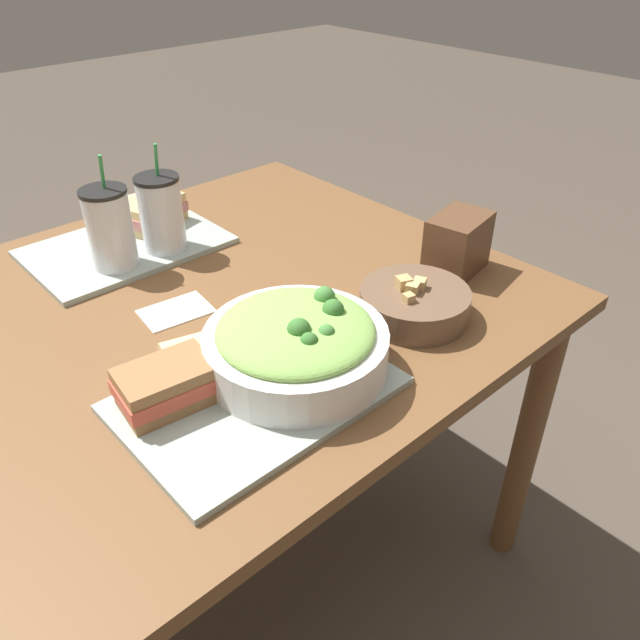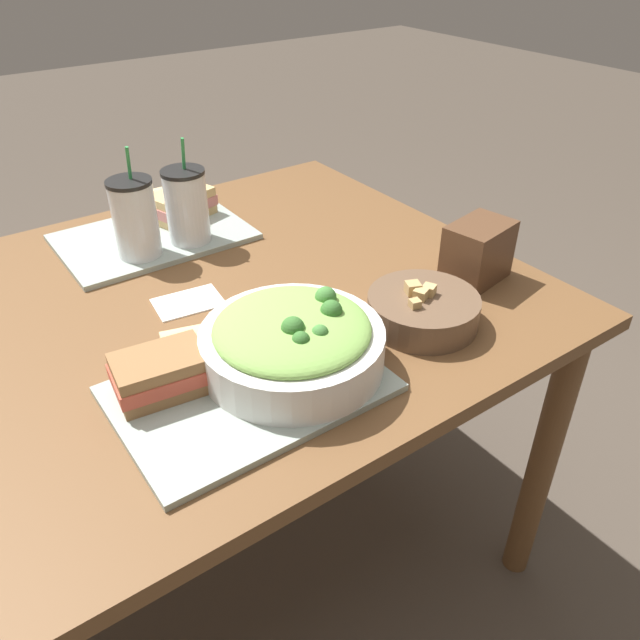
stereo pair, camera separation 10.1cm
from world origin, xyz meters
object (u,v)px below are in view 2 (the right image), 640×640
object	(u,v)px
sandwich_far	(182,205)
napkin_folded	(188,302)
drink_cup_dark	(135,221)
drink_cup_red	(187,208)
sandwich_near	(161,373)
baguette_near	(209,340)
chip_bag	(477,252)
soup_bowl	(423,309)
salad_bowl	(293,341)
baguette_far	(165,199)

from	to	relation	value
sandwich_far	napkin_folded	distance (m)	0.37
drink_cup_dark	drink_cup_red	distance (m)	0.12
sandwich_near	napkin_folded	distance (m)	0.27
sandwich_near	sandwich_far	xyz separation A→B (m)	(0.30, 0.56, 0.00)
baguette_near	chip_bag	world-z (taller)	chip_bag
soup_bowl	baguette_near	xyz separation A→B (m)	(-0.36, 0.12, 0.01)
salad_bowl	baguette_far	size ratio (longest dim) A/B	2.74
sandwich_far	drink_cup_dark	size ratio (longest dim) A/B	0.72
salad_bowl	baguette_near	bearing A→B (deg)	133.55
sandwich_far	napkin_folded	xyz separation A→B (m)	(-0.15, -0.34, -0.04)
sandwich_near	napkin_folded	size ratio (longest dim) A/B	1.13
sandwich_far	drink_cup_red	distance (m)	0.13
sandwich_far	soup_bowl	bearing A→B (deg)	-92.27
salad_bowl	sandwich_far	bearing A→B (deg)	80.92
salad_bowl	sandwich_near	distance (m)	0.21
sandwich_near	baguette_far	xyz separation A→B (m)	(0.28, 0.62, -0.00)
napkin_folded	drink_cup_red	bearing A→B (deg)	62.84
drink_cup_red	baguette_near	bearing A→B (deg)	-111.38
chip_bag	salad_bowl	bearing A→B (deg)	174.48
salad_bowl	baguette_near	xyz separation A→B (m)	(-0.10, 0.10, -0.02)
chip_bag	soup_bowl	bearing A→B (deg)	-174.08
sandwich_near	baguette_far	distance (m)	0.68
drink_cup_dark	salad_bowl	bearing A→B (deg)	-84.07
sandwich_far	drink_cup_dark	world-z (taller)	drink_cup_dark
soup_bowl	napkin_folded	size ratio (longest dim) A/B	1.48
salad_bowl	sandwich_far	distance (m)	0.64
drink_cup_dark	sandwich_near	bearing A→B (deg)	-107.86
baguette_near	sandwich_near	bearing A→B (deg)	126.05
chip_bag	napkin_folded	world-z (taller)	chip_bag
drink_cup_dark	drink_cup_red	world-z (taller)	drink_cup_dark
soup_bowl	baguette_near	distance (m)	0.38
sandwich_far	drink_cup_red	xyz separation A→B (m)	(-0.04, -0.12, 0.04)
soup_bowl	drink_cup_red	world-z (taller)	drink_cup_red
salad_bowl	chip_bag	bearing A→B (deg)	4.90
drink_cup_red	drink_cup_dark	bearing A→B (deg)	180.00
sandwich_near	drink_cup_red	bearing A→B (deg)	66.91
sandwich_near	drink_cup_dark	distance (m)	0.47
sandwich_far	napkin_folded	size ratio (longest dim) A/B	1.24
sandwich_far	drink_cup_red	bearing A→B (deg)	-123.97
baguette_near	napkin_folded	size ratio (longest dim) A/B	1.17
baguette_near	drink_cup_red	xyz separation A→B (m)	(0.16, 0.41, 0.05)
baguette_near	sandwich_far	xyz separation A→B (m)	(0.20, 0.53, 0.00)
soup_bowl	sandwich_near	distance (m)	0.47
chip_bag	napkin_folded	size ratio (longest dim) A/B	1.08
sandwich_far	baguette_far	bearing A→B (deg)	88.71
soup_bowl	drink_cup_red	xyz separation A→B (m)	(-0.20, 0.53, 0.06)
chip_bag	sandwich_far	bearing A→B (deg)	111.24
sandwich_far	chip_bag	world-z (taller)	chip_bag
baguette_near	sandwich_far	world-z (taller)	sandwich_far
soup_bowl	sandwich_near	xyz separation A→B (m)	(-0.46, 0.08, 0.01)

